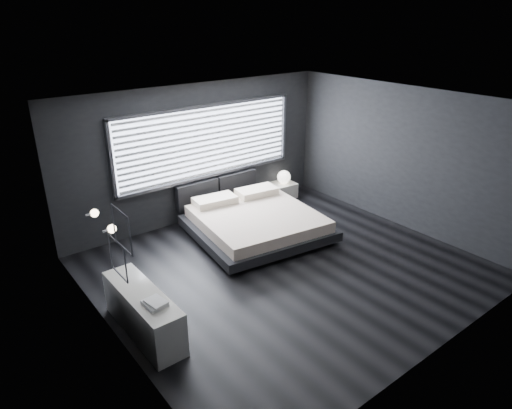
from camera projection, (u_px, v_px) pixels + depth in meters
room at (289, 192)px, 7.29m from camera, size 6.04×6.00×2.80m
window at (208, 142)px, 9.27m from camera, size 4.14×0.09×1.52m
headboard at (217, 189)px, 9.73m from camera, size 1.96×0.16×0.52m
sconce_near at (112, 229)px, 5.62m from camera, size 0.18×0.11×0.11m
sconce_far at (94, 213)px, 6.05m from camera, size 0.18×0.11×0.11m
wall_art_upper at (122, 230)px, 5.03m from camera, size 0.01×0.48×0.48m
wall_art_lower at (118, 258)px, 5.40m from camera, size 0.01×0.48×0.48m
bed at (256, 222)px, 8.88m from camera, size 2.68×2.58×0.62m
nightstand at (282, 190)px, 10.75m from camera, size 0.63×0.54×0.34m
orb_lamp at (284, 177)px, 10.63m from camera, size 0.31×0.31×0.31m
dresser at (144, 312)px, 6.17m from camera, size 0.47×1.61×0.64m
book_stack at (155, 303)px, 5.77m from camera, size 0.26×0.34×0.06m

